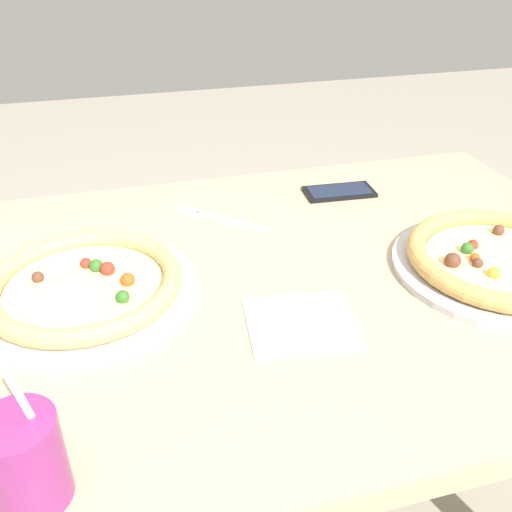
% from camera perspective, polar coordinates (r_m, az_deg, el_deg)
% --- Properties ---
extents(dining_table, '(1.30, 0.85, 0.75)m').
position_cam_1_polar(dining_table, '(1.01, 0.86, -7.27)').
color(dining_table, tan).
rests_on(dining_table, ground).
extents(pizza_near, '(0.36, 0.36, 0.04)m').
position_cam_1_polar(pizza_near, '(1.04, 23.40, -0.39)').
color(pizza_near, '#B7B7BC').
rests_on(pizza_near, dining_table).
extents(pizza_far, '(0.36, 0.36, 0.04)m').
position_cam_1_polar(pizza_far, '(0.93, -16.84, -2.94)').
color(pizza_far, '#B7B7BC').
rests_on(pizza_far, dining_table).
extents(drink_cup_colored, '(0.08, 0.08, 0.19)m').
position_cam_1_polar(drink_cup_colored, '(0.64, -22.21, -18.48)').
color(drink_cup_colored, '#8C2D72').
rests_on(drink_cup_colored, dining_table).
extents(paper_napkin, '(0.18, 0.16, 0.00)m').
position_cam_1_polar(paper_napkin, '(0.85, 4.55, -6.68)').
color(paper_napkin, white).
rests_on(paper_napkin, dining_table).
extents(fork, '(0.16, 0.15, 0.00)m').
position_cam_1_polar(fork, '(1.14, -3.87, 3.86)').
color(fork, silver).
rests_on(fork, dining_table).
extents(cell_phone, '(0.15, 0.08, 0.01)m').
position_cam_1_polar(cell_phone, '(1.25, 8.36, 6.42)').
color(cell_phone, black).
rests_on(cell_phone, dining_table).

